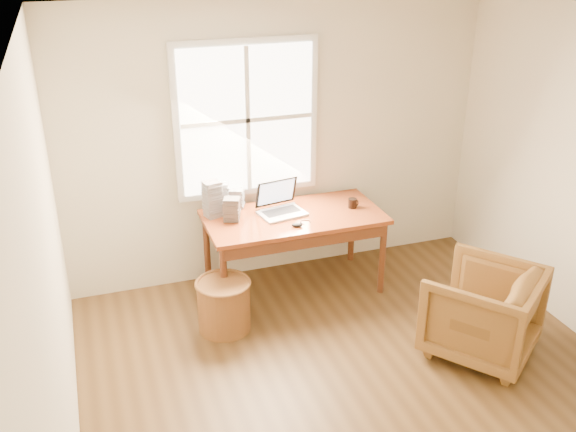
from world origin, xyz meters
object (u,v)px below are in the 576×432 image
at_px(cd_stack_a, 222,196).
at_px(armchair, 482,311).
at_px(desk, 294,217).
at_px(wicker_stool, 224,306).
at_px(coffee_mug, 352,203).
at_px(laptop, 282,198).

bearing_deg(cd_stack_a, armchair, -46.74).
relative_size(desk, wicker_stool, 3.65).
xyz_separation_m(armchair, cd_stack_a, (-1.65, 1.75, 0.51)).
bearing_deg(coffee_mug, armchair, -89.33).
distance_m(wicker_stool, laptop, 1.09).
height_order(laptop, coffee_mug, laptop).
distance_m(armchair, coffee_mug, 1.54).
distance_m(desk, armchair, 1.81).
height_order(wicker_stool, coffee_mug, coffee_mug).
bearing_deg(desk, armchair, -52.70).
height_order(laptop, cd_stack_a, laptop).
relative_size(wicker_stool, cd_stack_a, 1.75).
bearing_deg(armchair, cd_stack_a, -84.44).
bearing_deg(wicker_stool, cd_stack_a, 75.94).
height_order(wicker_stool, laptop, laptop).
bearing_deg(cd_stack_a, laptop, -32.48).
bearing_deg(desk, laptop, 158.64).
height_order(desk, cd_stack_a, cd_stack_a).
height_order(armchair, laptop, laptop).
distance_m(laptop, cd_stack_a, 0.57).
bearing_deg(desk, wicker_stool, -149.92).
bearing_deg(wicker_stool, armchair, -27.48).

